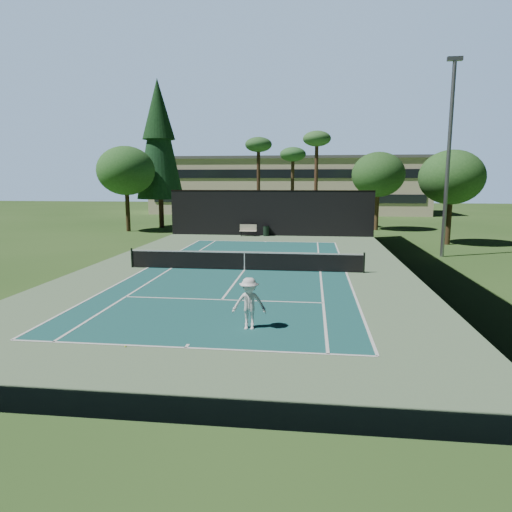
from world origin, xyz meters
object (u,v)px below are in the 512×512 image
at_px(tennis_ball_b, 235,266).
at_px(trash_bin, 266,231).
at_px(tennis_ball_a, 125,346).
at_px(park_bench, 248,230).
at_px(tennis_ball_c, 291,259).
at_px(player, 249,304).
at_px(tennis_ball_d, 190,259).
at_px(tennis_net, 244,260).

bearing_deg(tennis_ball_b, trash_bin, 88.61).
relative_size(tennis_ball_a, tennis_ball_b, 0.91).
bearing_deg(park_bench, trash_bin, 5.33).
xyz_separation_m(tennis_ball_a, tennis_ball_c, (4.17, 15.59, 0.00)).
relative_size(player, tennis_ball_a, 29.25).
distance_m(tennis_ball_a, tennis_ball_b, 13.13).
relative_size(tennis_ball_b, trash_bin, 0.07).
distance_m(tennis_ball_b, tennis_ball_c, 3.99).
bearing_deg(tennis_ball_b, tennis_ball_d, 148.01).
relative_size(player, tennis_ball_b, 26.60).
relative_size(tennis_net, tennis_ball_c, 202.77).
bearing_deg(player, tennis_ball_a, -150.79).
bearing_deg(tennis_ball_a, park_bench, 90.34).
bearing_deg(park_bench, tennis_ball_d, -98.74).
distance_m(tennis_net, tennis_ball_c, 4.33).
bearing_deg(tennis_ball_b, tennis_ball_c, 38.87).
bearing_deg(player, tennis_ball_d, 110.39).
distance_m(tennis_net, player, 10.05).
height_order(tennis_net, trash_bin, tennis_net).
distance_m(tennis_ball_a, tennis_ball_c, 16.14).
height_order(player, tennis_ball_a, player).
bearing_deg(tennis_ball_d, tennis_ball_c, 4.87).
xyz_separation_m(player, park_bench, (-3.55, 25.47, -0.32)).
xyz_separation_m(tennis_net, tennis_ball_d, (-3.87, 3.04, -0.52)).
relative_size(tennis_ball_a, tennis_ball_d, 0.83).
bearing_deg(tennis_ball_d, player, -67.09).
bearing_deg(tennis_ball_a, tennis_net, 81.57).
height_order(tennis_ball_a, park_bench, park_bench).
relative_size(tennis_ball_b, park_bench, 0.04).
xyz_separation_m(tennis_ball_b, park_bench, (-1.23, 14.48, 0.51)).
bearing_deg(tennis_ball_a, tennis_ball_d, 97.89).
xyz_separation_m(player, tennis_ball_c, (0.78, 13.49, -0.83)).
relative_size(player, tennis_ball_d, 24.35).
bearing_deg(tennis_ball_d, tennis_ball_a, -82.11).
bearing_deg(trash_bin, tennis_ball_b, -91.39).
distance_m(tennis_net, tennis_ball_d, 4.95).
distance_m(tennis_ball_b, trash_bin, 14.64).
xyz_separation_m(player, tennis_ball_b, (-2.33, 10.99, -0.83)).
bearing_deg(trash_bin, player, -85.60).
xyz_separation_m(tennis_ball_a, tennis_ball_d, (-2.09, 15.06, 0.01)).
bearing_deg(tennis_ball_a, trash_bin, 87.06).
bearing_deg(trash_bin, tennis_net, -88.69).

